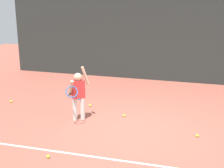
% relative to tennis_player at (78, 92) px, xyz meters
% --- Properties ---
extents(ground_plane, '(20.00, 20.00, 0.00)m').
position_rel_tennis_player_xyz_m(ground_plane, '(1.44, -0.21, -0.73)').
color(ground_plane, '#9E5142').
extents(court_line_baseline, '(9.00, 0.05, 0.00)m').
position_rel_tennis_player_xyz_m(court_line_baseline, '(1.44, -1.65, -0.72)').
color(court_line_baseline, white).
rests_on(court_line_baseline, ground).
extents(back_fence_windscreen, '(11.17, 0.08, 2.93)m').
position_rel_tennis_player_xyz_m(back_fence_windscreen, '(1.44, 4.22, 0.74)').
color(back_fence_windscreen, '#282D2B').
rests_on(back_fence_windscreen, ground).
extents(fence_post_0, '(0.09, 0.09, 3.08)m').
position_rel_tennis_player_xyz_m(fence_post_0, '(-4.00, 4.28, 0.81)').
color(fence_post_0, slate).
rests_on(fence_post_0, ground).
extents(fence_post_1, '(0.09, 0.09, 3.08)m').
position_rel_tennis_player_xyz_m(fence_post_1, '(-1.28, 4.28, 0.81)').
color(fence_post_1, slate).
rests_on(fence_post_1, ground).
extents(fence_post_2, '(0.09, 0.09, 3.08)m').
position_rel_tennis_player_xyz_m(fence_post_2, '(1.44, 4.28, 0.81)').
color(fence_post_2, slate).
rests_on(fence_post_2, ground).
extents(tennis_player, '(0.47, 0.86, 1.35)m').
position_rel_tennis_player_xyz_m(tennis_player, '(0.00, 0.00, 0.00)').
color(tennis_player, silver).
rests_on(tennis_player, ground).
extents(water_bottle, '(0.07, 0.07, 0.22)m').
position_rel_tennis_player_xyz_m(water_bottle, '(-0.57, 1.44, -0.62)').
color(water_bottle, '#268CD8').
rests_on(water_bottle, ground).
extents(tennis_ball_0, '(0.07, 0.07, 0.07)m').
position_rel_tennis_player_xyz_m(tennis_ball_0, '(-2.36, 0.69, -0.69)').
color(tennis_ball_0, '#CCE033').
rests_on(tennis_ball_0, ground).
extents(tennis_ball_1, '(0.07, 0.07, 0.07)m').
position_rel_tennis_player_xyz_m(tennis_ball_1, '(-0.06, 1.00, -0.69)').
color(tennis_ball_1, '#CCE033').
rests_on(tennis_ball_1, ground).
extents(tennis_ball_2, '(0.07, 0.07, 0.07)m').
position_rel_tennis_player_xyz_m(tennis_ball_2, '(2.87, -0.20, -0.69)').
color(tennis_ball_2, '#CCE033').
rests_on(tennis_ball_2, ground).
extents(tennis_ball_3, '(0.07, 0.07, 0.07)m').
position_rel_tennis_player_xyz_m(tennis_ball_3, '(0.12, -1.92, -0.69)').
color(tennis_ball_3, '#CCE033').
rests_on(tennis_ball_3, ground).
extents(tennis_ball_4, '(0.07, 0.07, 0.07)m').
position_rel_tennis_player_xyz_m(tennis_ball_4, '(1.04, 0.52, -0.69)').
color(tennis_ball_4, '#CCE033').
rests_on(tennis_ball_4, ground).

